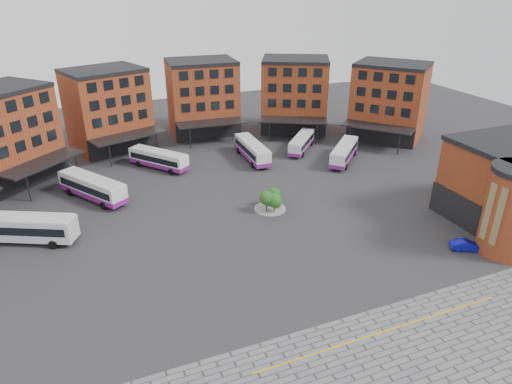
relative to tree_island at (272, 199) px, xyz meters
name	(u,v)px	position (x,y,z in m)	size (l,w,h in m)	color
ground	(296,257)	(-2.12, -11.63, -1.70)	(160.00, 160.00, 0.00)	#28282B
yellow_line	(384,331)	(-0.12, -25.63, -1.67)	(26.00, 0.15, 0.02)	gold
main_building	(175,115)	(-6.89, 26.61, 5.53)	(94.14, 42.48, 14.60)	brown
east_building	(512,186)	(26.58, -14.69, 3.59)	(17.40, 15.40, 10.60)	brown
tree_island	(272,199)	(0.00, 0.00, 0.00)	(4.40, 4.40, 3.14)	gray
bus_a	(24,227)	(-30.90, 3.66, 0.35)	(12.17, 7.85, 3.45)	silver
bus_b	(92,187)	(-22.49, 12.97, 0.14)	(8.91, 11.58, 3.39)	white
bus_c	(159,159)	(-11.39, 21.05, -0.03)	(8.75, 10.10, 3.07)	white
bus_d	(252,150)	(4.57, 18.91, 0.06)	(3.07, 11.55, 3.24)	silver
bus_e	(302,142)	(14.72, 19.75, -0.15)	(8.57, 9.09, 2.86)	white
bus_f	(344,152)	(19.01, 12.09, -0.02)	(9.55, 9.62, 3.10)	white
blue_car	(467,245)	(17.18, -17.83, -1.09)	(1.30, 3.72, 1.22)	#0C0FA0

